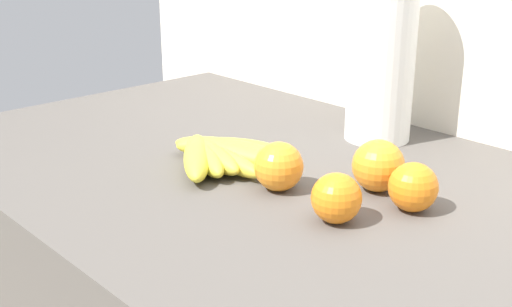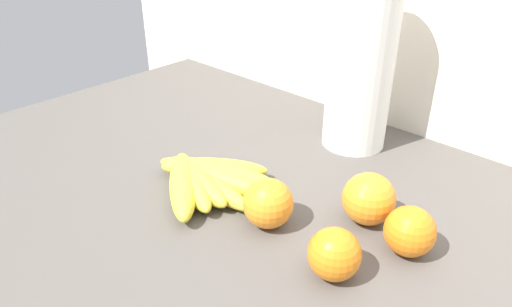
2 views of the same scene
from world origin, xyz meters
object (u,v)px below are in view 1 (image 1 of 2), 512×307
at_px(banana_bunch, 218,154).
at_px(orange_back_right, 279,166).
at_px(paper_towel_roll, 382,55).
at_px(orange_front, 378,166).
at_px(orange_back_left, 336,198).
at_px(orange_far_right, 413,187).

bearing_deg(banana_bunch, orange_back_right, 0.85).
bearing_deg(orange_back_right, paper_towel_roll, 99.75).
xyz_separation_m(orange_front, paper_towel_roll, (-0.15, 0.19, 0.11)).
bearing_deg(orange_back_left, orange_back_right, 170.66).
xyz_separation_m(orange_back_right, orange_back_left, (0.13, -0.02, -0.00)).
relative_size(orange_front, orange_back_right, 1.05).
xyz_separation_m(banana_bunch, orange_back_right, (0.13, 0.00, 0.02)).
bearing_deg(banana_bunch, orange_far_right, 15.22).
relative_size(banana_bunch, orange_back_right, 3.13).
bearing_deg(orange_front, paper_towel_roll, 127.82).
relative_size(orange_back_left, orange_far_right, 0.99).
bearing_deg(orange_far_right, orange_back_left, -114.01).
bearing_deg(banana_bunch, orange_back_left, -4.12).
bearing_deg(orange_back_right, orange_back_left, -9.34).
distance_m(orange_back_left, orange_far_right, 0.11).
height_order(orange_back_left, orange_far_right, same).
distance_m(orange_far_right, paper_towel_roll, 0.33).
height_order(banana_bunch, orange_back_left, orange_back_left).
xyz_separation_m(banana_bunch, paper_towel_roll, (0.08, 0.29, 0.13)).
height_order(orange_back_left, paper_towel_roll, paper_towel_roll).
relative_size(banana_bunch, paper_towel_roll, 0.68).
bearing_deg(orange_far_right, orange_front, 163.74).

